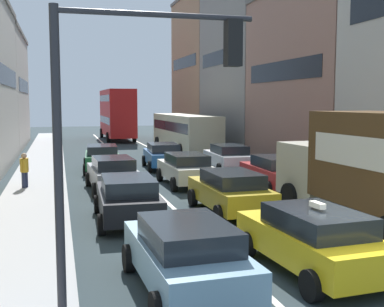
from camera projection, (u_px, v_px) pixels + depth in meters
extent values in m
plane|color=#2C383C|center=(341.00, 287.00, 10.33)|extent=(140.00, 140.00, 0.00)
cube|color=#A5A5A5|center=(41.00, 169.00, 27.76)|extent=(2.60, 64.00, 0.14)
cube|color=silver|center=(129.00, 167.00, 29.08)|extent=(0.16, 60.00, 0.01)
cube|color=silver|center=(184.00, 165.00, 29.97)|extent=(0.16, 60.00, 0.01)
cube|color=black|center=(8.00, 76.00, 28.65)|extent=(0.02, 11.73, 1.10)
cube|color=black|center=(24.00, 86.00, 42.74)|extent=(0.02, 11.73, 1.10)
cube|color=#9E7556|center=(218.00, 70.00, 49.12)|extent=(7.00, 10.90, 14.00)
cube|color=black|center=(184.00, 63.00, 48.13)|extent=(0.02, 8.80, 1.10)
cube|color=gray|center=(261.00, 67.00, 38.61)|extent=(7.00, 10.90, 13.19)
cube|color=black|center=(219.00, 58.00, 37.62)|extent=(0.02, 8.80, 1.10)
cube|color=#936B5B|center=(337.00, 81.00, 28.22)|extent=(7.00, 10.90, 10.17)
cube|color=black|center=(281.00, 71.00, 27.24)|extent=(0.02, 8.80, 1.10)
cylinder|color=#2D2D33|center=(58.00, 169.00, 8.35)|extent=(0.16, 0.16, 5.50)
cylinder|color=#2D2D33|center=(158.00, 15.00, 8.53)|extent=(3.50, 0.10, 0.10)
cube|color=black|center=(233.00, 43.00, 8.95)|extent=(0.28, 0.28, 0.84)
sphere|color=red|center=(230.00, 30.00, 9.06)|extent=(0.18, 0.18, 0.18)
sphere|color=#F2A519|center=(230.00, 44.00, 9.09)|extent=(0.18, 0.18, 0.18)
sphere|color=green|center=(230.00, 58.00, 9.12)|extent=(0.18, 0.18, 0.18)
cube|color=#B7B29E|center=(321.00, 169.00, 17.90)|extent=(2.52, 2.52, 1.90)
cube|color=black|center=(304.00, 155.00, 19.00)|extent=(2.01, 0.13, 0.70)
cube|color=white|center=(359.00, 152.00, 13.86)|extent=(0.26, 4.48, 0.90)
cylinder|color=black|center=(290.00, 196.00, 17.70)|extent=(0.35, 0.97, 0.96)
cylinder|color=black|center=(347.00, 192.00, 18.44)|extent=(0.35, 0.97, 0.96)
cube|color=yellow|center=(311.00, 243.00, 11.17)|extent=(2.07, 4.41, 0.70)
cube|color=#1E2328|center=(317.00, 221.00, 10.92)|extent=(1.74, 2.50, 0.52)
cube|color=#F2EACC|center=(317.00, 205.00, 10.88)|extent=(0.19, 0.45, 0.12)
cylinder|color=black|center=(247.00, 244.00, 12.29)|extent=(0.26, 0.65, 0.64)
cylinder|color=black|center=(311.00, 238.00, 12.88)|extent=(0.26, 0.65, 0.64)
cylinder|color=black|center=(312.00, 286.00, 9.53)|extent=(0.26, 0.65, 0.64)
cube|color=#759EB7|center=(185.00, 259.00, 10.05)|extent=(1.95, 4.36, 0.70)
cube|color=#1E2328|center=(188.00, 235.00, 9.80)|extent=(1.67, 2.46, 0.52)
cylinder|color=black|center=(129.00, 258.00, 11.20)|extent=(0.24, 0.65, 0.64)
cylinder|color=black|center=(205.00, 251.00, 11.74)|extent=(0.24, 0.65, 0.64)
cylinder|color=black|center=(256.00, 297.00, 8.97)|extent=(0.24, 0.65, 0.64)
cube|color=#B29319|center=(230.00, 194.00, 17.09)|extent=(1.90, 4.34, 0.70)
cube|color=#1E2328|center=(232.00, 179.00, 16.84)|extent=(1.64, 2.44, 0.52)
cylinder|color=black|center=(193.00, 198.00, 18.26)|extent=(0.23, 0.64, 0.64)
cylinder|color=black|center=(239.00, 195.00, 18.79)|extent=(0.23, 0.64, 0.64)
cylinder|color=black|center=(219.00, 215.00, 15.48)|extent=(0.23, 0.64, 0.64)
cylinder|color=black|center=(272.00, 211.00, 16.00)|extent=(0.23, 0.64, 0.64)
cube|color=black|center=(128.00, 201.00, 15.84)|extent=(1.95, 4.36, 0.70)
cube|color=#1E2328|center=(128.00, 185.00, 15.59)|extent=(1.67, 2.46, 0.52)
cylinder|color=black|center=(97.00, 204.00, 17.08)|extent=(0.24, 0.65, 0.64)
cylinder|color=black|center=(150.00, 202.00, 17.51)|extent=(0.24, 0.65, 0.64)
cylinder|color=black|center=(102.00, 225.00, 14.26)|extent=(0.24, 0.65, 0.64)
cylinder|color=black|center=(164.00, 221.00, 14.68)|extent=(0.24, 0.65, 0.64)
cube|color=beige|center=(186.00, 171.00, 22.81)|extent=(1.86, 4.33, 0.70)
cube|color=#1E2328|center=(187.00, 160.00, 22.56)|extent=(1.62, 2.43, 0.52)
cylinder|color=black|center=(160.00, 175.00, 23.99)|extent=(0.23, 0.64, 0.64)
cylinder|color=black|center=(196.00, 173.00, 24.50)|extent=(0.23, 0.64, 0.64)
cylinder|color=black|center=(174.00, 184.00, 21.20)|extent=(0.23, 0.64, 0.64)
cylinder|color=black|center=(214.00, 182.00, 21.71)|extent=(0.23, 0.64, 0.64)
cube|color=gray|center=(113.00, 176.00, 21.37)|extent=(1.96, 4.36, 0.70)
cube|color=#1E2328|center=(113.00, 163.00, 21.12)|extent=(1.67, 2.46, 0.52)
cylinder|color=black|center=(88.00, 179.00, 22.52)|extent=(0.24, 0.65, 0.64)
cylinder|color=black|center=(128.00, 178.00, 23.07)|extent=(0.24, 0.65, 0.64)
cylinder|color=black|center=(95.00, 190.00, 19.75)|extent=(0.24, 0.65, 0.64)
cylinder|color=black|center=(140.00, 188.00, 20.29)|extent=(0.24, 0.65, 0.64)
cube|color=#194C8C|center=(163.00, 157.00, 28.46)|extent=(2.05, 4.40, 0.70)
cube|color=#1E2328|center=(163.00, 148.00, 28.21)|extent=(1.72, 2.50, 0.52)
cylinder|color=black|center=(144.00, 161.00, 29.73)|extent=(0.26, 0.65, 0.64)
cylinder|color=black|center=(174.00, 160.00, 30.11)|extent=(0.26, 0.65, 0.64)
cylinder|color=black|center=(150.00, 167.00, 26.89)|extent=(0.26, 0.65, 0.64)
cylinder|color=black|center=(183.00, 166.00, 27.26)|extent=(0.26, 0.65, 0.64)
cube|color=#19592D|center=(102.00, 160.00, 27.29)|extent=(2.06, 4.40, 0.70)
cube|color=#1E2328|center=(102.00, 150.00, 27.04)|extent=(1.73, 2.50, 0.52)
cylinder|color=black|center=(86.00, 163.00, 28.57)|extent=(0.26, 0.65, 0.64)
cylinder|color=black|center=(117.00, 162.00, 28.94)|extent=(0.26, 0.65, 0.64)
cylinder|color=black|center=(85.00, 170.00, 25.72)|extent=(0.26, 0.65, 0.64)
cylinder|color=black|center=(120.00, 169.00, 26.09)|extent=(0.26, 0.65, 0.64)
cube|color=#A51E1E|center=(275.00, 174.00, 21.72)|extent=(1.87, 4.33, 0.70)
cube|color=#1E2328|center=(277.00, 162.00, 21.47)|extent=(1.62, 2.43, 0.52)
cylinder|color=black|center=(244.00, 178.00, 22.94)|extent=(0.23, 0.64, 0.64)
cylinder|color=black|center=(280.00, 177.00, 23.39)|extent=(0.23, 0.64, 0.64)
cylinder|color=black|center=(269.00, 189.00, 20.12)|extent=(0.23, 0.64, 0.64)
cylinder|color=black|center=(309.00, 187.00, 20.57)|extent=(0.23, 0.64, 0.64)
cube|color=silver|center=(228.00, 159.00, 27.55)|extent=(1.97, 4.37, 0.70)
cube|color=#1E2328|center=(229.00, 149.00, 27.29)|extent=(1.68, 2.47, 0.52)
cylinder|color=black|center=(206.00, 163.00, 28.80)|extent=(0.25, 0.65, 0.64)
cylinder|color=black|center=(236.00, 162.00, 29.21)|extent=(0.25, 0.65, 0.64)
cylinder|color=black|center=(220.00, 169.00, 25.96)|extent=(0.25, 0.65, 0.64)
cylinder|color=black|center=(252.00, 168.00, 26.37)|extent=(0.25, 0.65, 0.64)
cube|color=#BFB793|center=(185.00, 131.00, 37.04)|extent=(2.85, 10.58, 2.40)
cube|color=black|center=(185.00, 126.00, 37.00)|extent=(2.86, 9.95, 0.70)
cylinder|color=black|center=(158.00, 143.00, 40.39)|extent=(0.33, 1.01, 1.00)
cylinder|color=black|center=(187.00, 142.00, 41.12)|extent=(0.33, 1.01, 1.00)
cylinder|color=black|center=(181.00, 151.00, 33.80)|extent=(0.33, 1.01, 1.00)
cylinder|color=black|center=(215.00, 150.00, 34.54)|extent=(0.33, 1.01, 1.00)
cube|color=#B21919|center=(117.00, 123.00, 49.69)|extent=(2.54, 10.51, 2.40)
cube|color=black|center=(117.00, 120.00, 49.65)|extent=(2.57, 9.88, 0.70)
cube|color=#B21919|center=(117.00, 101.00, 49.45)|extent=(2.54, 10.51, 2.16)
cube|color=black|center=(117.00, 98.00, 49.43)|extent=(2.57, 9.88, 0.64)
cylinder|color=black|center=(102.00, 133.00, 53.11)|extent=(0.30, 1.00, 1.00)
cylinder|color=black|center=(125.00, 133.00, 53.77)|extent=(0.30, 1.00, 1.00)
cylinder|color=black|center=(108.00, 137.00, 46.47)|extent=(0.30, 1.00, 1.00)
cylinder|color=black|center=(134.00, 137.00, 47.13)|extent=(0.30, 1.00, 1.00)
cylinder|color=#262D47|center=(26.00, 181.00, 21.52)|extent=(0.16, 0.16, 0.82)
cylinder|color=#262D47|center=(24.00, 182.00, 21.35)|extent=(0.16, 0.16, 0.82)
cylinder|color=gold|center=(24.00, 165.00, 21.36)|extent=(0.34, 0.34, 0.60)
sphere|color=tan|center=(24.00, 156.00, 21.32)|extent=(0.24, 0.24, 0.24)
cylinder|color=gold|center=(27.00, 164.00, 21.57)|extent=(0.10, 0.10, 0.55)
cylinder|color=gold|center=(21.00, 165.00, 21.15)|extent=(0.10, 0.10, 0.55)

